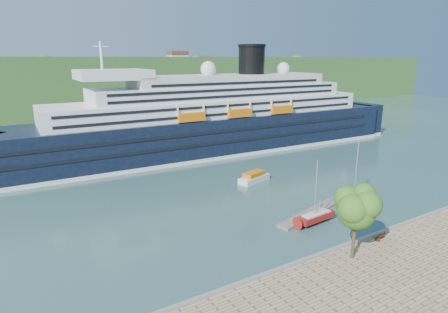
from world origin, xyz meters
TOP-DOWN VIEW (x-y plane):
  - ground at (0.00, 0.00)m, footprint 400.00×400.00m
  - far_hillside at (0.00, 145.00)m, footprint 400.00×50.00m
  - quay_coping at (0.00, -0.20)m, footprint 220.00×0.50m
  - cruise_ship at (7.69, 54.09)m, footprint 120.83×20.97m
  - park_bench at (1.71, -1.34)m, footprint 1.73×0.98m
  - promenade_tree at (-4.93, -2.57)m, footprint 5.90×5.90m
  - floating_pontoon at (2.50, 11.14)m, footprint 16.72×6.05m
  - sailboat_red at (0.11, 8.24)m, footprint 7.21×2.52m
  - sailboat_white_far at (11.80, 11.07)m, footprint 7.92×5.27m
  - tender_launch at (3.46, 28.44)m, footprint 7.52×4.29m

SIDE VIEW (x-z plane):
  - ground at x=0.00m, z-range 0.00..0.00m
  - floating_pontoon at x=2.50m, z-range 0.00..0.37m
  - tender_launch at x=3.46m, z-range 0.00..1.97m
  - quay_coping at x=0.00m, z-range 1.00..1.30m
  - park_bench at x=1.71m, z-range 1.00..2.04m
  - sailboat_red at x=0.11m, z-range 0.00..9.14m
  - sailboat_white_far at x=11.80m, z-range 0.00..10.01m
  - promenade_tree at x=-4.93m, z-range 1.00..10.77m
  - far_hillside at x=0.00m, z-range 0.00..24.00m
  - cruise_ship at x=7.69m, z-range 0.00..27.03m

